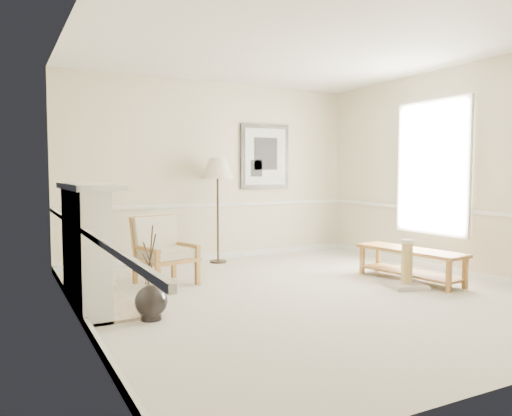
{
  "coord_description": "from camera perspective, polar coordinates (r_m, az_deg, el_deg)",
  "views": [
    {
      "loc": [
        -3.16,
        -4.84,
        1.42
      ],
      "look_at": [
        -0.28,
        0.7,
        0.98
      ],
      "focal_mm": 35.0,
      "sensor_mm": 36.0,
      "label": 1
    }
  ],
  "objects": [
    {
      "name": "armchair",
      "position": [
        6.56,
        -10.7,
        -4.42
      ],
      "size": [
        0.79,
        0.83,
        0.86
      ],
      "rotation": [
        0.0,
        0.0,
        0.23
      ],
      "color": "#A46734",
      "rests_on": "ground"
    },
    {
      "name": "floor_vase",
      "position": [
        5.01,
        -11.9,
        -10.52
      ],
      "size": [
        0.32,
        0.32,
        0.92
      ],
      "rotation": [
        0.0,
        0.0,
        0.21
      ],
      "color": "black",
      "rests_on": "ground"
    },
    {
      "name": "fireplace",
      "position": [
        5.56,
        -18.82,
        -4.25
      ],
      "size": [
        0.64,
        1.64,
        1.31
      ],
      "color": "white",
      "rests_on": "ground"
    },
    {
      "name": "floor_lamp",
      "position": [
        7.87,
        -4.41,
        4.23
      ],
      "size": [
        0.65,
        0.65,
        1.66
      ],
      "rotation": [
        0.0,
        0.0,
        0.3
      ],
      "color": "black",
      "rests_on": "ground"
    },
    {
      "name": "room",
      "position": [
        5.94,
        6.39,
        8.3
      ],
      "size": [
        5.04,
        5.54,
        2.92
      ],
      "color": "beige",
      "rests_on": "ground"
    },
    {
      "name": "bench",
      "position": [
        6.9,
        17.21,
        -5.64
      ],
      "size": [
        0.65,
        1.54,
        0.43
      ],
      "rotation": [
        0.0,
        0.0,
        0.14
      ],
      "color": "#A46734",
      "rests_on": "ground"
    },
    {
      "name": "ground",
      "position": [
        5.95,
        5.55,
        -9.79
      ],
      "size": [
        5.5,
        5.5,
        0.0
      ],
      "primitive_type": "plane",
      "color": "silver",
      "rests_on": "ground"
    },
    {
      "name": "scratching_post",
      "position": [
        6.51,
        16.84,
        -7.06
      ],
      "size": [
        0.53,
        0.53,
        0.6
      ],
      "rotation": [
        0.0,
        0.0,
        -0.31
      ],
      "color": "silver",
      "rests_on": "ground"
    }
  ]
}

